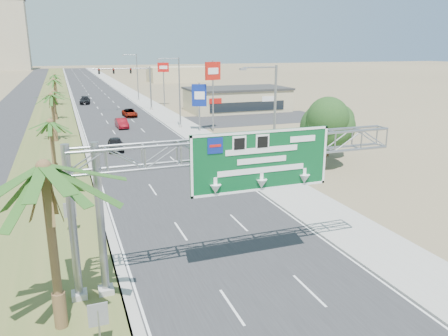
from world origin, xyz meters
name	(u,v)px	position (x,y,z in m)	size (l,w,h in m)	color
road	(96,93)	(0.00, 110.00, 0.01)	(12.00, 300.00, 0.02)	#28282B
sidewalk_right	(128,91)	(8.50, 110.00, 0.05)	(4.00, 300.00, 0.10)	#9E9B93
median_grass	(54,94)	(-10.00, 110.00, 0.06)	(7.00, 300.00, 0.12)	#495B28
opposing_road	(24,95)	(-17.00, 110.00, 0.01)	(8.00, 300.00, 0.02)	#28282B
sign_gantry	(228,160)	(-1.06, 9.93, 6.06)	(16.75, 1.24, 7.50)	gray
palm_near	(44,169)	(-9.20, 8.00, 6.93)	(5.70, 5.70, 8.35)	brown
palm_row_b	(50,123)	(-9.50, 32.00, 4.90)	(3.99, 3.99, 5.95)	brown
palm_row_c	(51,96)	(-9.50, 48.00, 5.66)	(3.99, 3.99, 6.75)	brown
palm_row_d	(54,93)	(-9.50, 66.00, 4.42)	(3.99, 3.99, 5.45)	brown
palm_row_e	(54,80)	(-9.50, 85.00, 5.09)	(3.99, 3.99, 6.15)	brown
palm_row_f	(55,75)	(-9.50, 110.00, 4.71)	(3.99, 3.99, 5.75)	brown
streetlight_near	(272,133)	(7.30, 22.00, 4.69)	(3.27, 0.44, 10.00)	gray
streetlight_mid	(178,96)	(7.30, 52.00, 4.69)	(3.27, 0.44, 10.00)	gray
streetlight_far	(137,79)	(7.30, 88.00, 4.69)	(3.27, 0.44, 10.00)	gray
signal_mast	(139,84)	(5.17, 71.97, 4.85)	(10.28, 0.71, 8.00)	gray
store_building	(237,100)	(22.00, 66.00, 2.00)	(18.00, 10.00, 4.00)	tan
oak_near	(326,122)	(15.00, 26.00, 4.53)	(4.50, 4.50, 6.80)	brown
oak_far	(329,121)	(18.00, 30.00, 3.82)	(3.50, 3.50, 5.60)	brown
median_signback_a	(98,318)	(-7.80, 6.00, 1.45)	(0.75, 0.08, 2.08)	gray
median_signback_b	(70,212)	(-8.50, 18.00, 1.45)	(0.75, 0.08, 2.08)	gray
tower_distant	(7,35)	(-32.00, 250.00, 17.50)	(20.00, 16.00, 35.00)	tan
building_distant_right	(178,74)	(30.00, 140.00, 2.50)	(20.00, 12.00, 5.00)	tan
car_left_lane	(115,144)	(-3.10, 40.63, 0.72)	(1.70, 4.22, 1.44)	black
car_mid_lane	(122,123)	(-0.50, 55.03, 0.70)	(1.48, 4.24, 1.40)	maroon
car_right_lane	(130,113)	(2.20, 65.56, 0.64)	(2.12, 4.59, 1.28)	gray
car_far	(85,100)	(-3.89, 86.37, 0.72)	(2.01, 4.94, 1.43)	black
pole_sign_red_near	(213,76)	(11.13, 47.90, 7.66)	(2.38, 1.03, 9.68)	gray
pole_sign_blue	(199,97)	(9.36, 48.55, 4.81)	(1.95, 1.07, 6.72)	gray
pole_sign_red_far	(163,71)	(10.93, 77.52, 6.87)	(2.15, 1.10, 8.68)	gray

